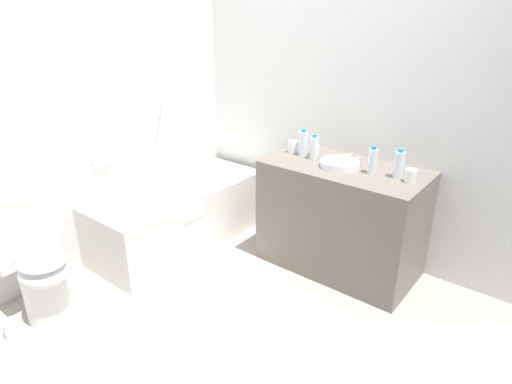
{
  "coord_description": "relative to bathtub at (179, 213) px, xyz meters",
  "views": [
    {
      "loc": [
        -1.69,
        -1.64,
        1.95
      ],
      "look_at": [
        0.52,
        0.12,
        0.72
      ],
      "focal_mm": 30.78,
      "sensor_mm": 36.0,
      "label": 1
    }
  ],
  "objects": [
    {
      "name": "drinking_glass_0",
      "position": [
        0.51,
        -1.75,
        0.61
      ],
      "size": [
        0.07,
        0.07,
        0.09
      ],
      "primitive_type": "cylinder",
      "color": "white",
      "rests_on": "vanity_counter"
    },
    {
      "name": "toilet_paper_roll",
      "position": [
        -1.48,
        -0.06,
        -0.22
      ],
      "size": [
        0.11,
        0.11,
        0.11
      ],
      "primitive_type": "cylinder",
      "color": "white",
      "rests_on": "ground_plane"
    },
    {
      "name": "water_bottle_1",
      "position": [
        0.54,
        -0.89,
        0.66
      ],
      "size": [
        0.07,
        0.07,
        0.21
      ],
      "color": "silver",
      "rests_on": "vanity_counter"
    },
    {
      "name": "sink_basin",
      "position": [
        0.48,
        -1.24,
        0.59
      ],
      "size": [
        0.28,
        0.28,
        0.05
      ],
      "primitive_type": "cylinder",
      "color": "white",
      "rests_on": "vanity_counter"
    },
    {
      "name": "wall_back_tiled",
      "position": [
        -0.56,
        0.37,
        0.88
      ],
      "size": [
        3.19,
        0.1,
        2.33
      ],
      "primitive_type": "cube",
      "color": "silver",
      "rests_on": "ground_plane"
    },
    {
      "name": "drinking_glass_2",
      "position": [
        0.55,
        -0.79,
        0.62
      ],
      "size": [
        0.08,
        0.08,
        0.1
      ],
      "primitive_type": "cylinder",
      "color": "white",
      "rests_on": "vanity_counter"
    },
    {
      "name": "drinking_glass_1",
      "position": [
        0.6,
        -0.96,
        0.61
      ],
      "size": [
        0.07,
        0.07,
        0.09
      ],
      "primitive_type": "cylinder",
      "color": "white",
      "rests_on": "vanity_counter"
    },
    {
      "name": "water_bottle_2",
      "position": [
        0.54,
        -1.65,
        0.66
      ],
      "size": [
        0.07,
        0.07,
        0.2
      ],
      "color": "silver",
      "rests_on": "vanity_counter"
    },
    {
      "name": "bath_mat",
      "position": [
        -0.12,
        -0.58,
        -0.27
      ],
      "size": [
        0.52,
        0.43,
        0.01
      ],
      "primitive_type": "cube",
      "color": "white",
      "rests_on": "ground_plane"
    },
    {
      "name": "water_bottle_0",
      "position": [
        0.52,
        -1.0,
        0.66
      ],
      "size": [
        0.06,
        0.06,
        0.19
      ],
      "color": "silver",
      "rests_on": "vanity_counter"
    },
    {
      "name": "wall_right_mirror",
      "position": [
        0.89,
        -1.0,
        0.88
      ],
      "size": [
        0.1,
        3.04,
        2.33
      ],
      "primitive_type": "cube",
      "color": "silver",
      "rests_on": "ground_plane"
    },
    {
      "name": "water_bottle_3",
      "position": [
        0.51,
        -1.48,
        0.66
      ],
      "size": [
        0.06,
        0.06,
        0.2
      ],
      "color": "silver",
      "rests_on": "vanity_counter"
    },
    {
      "name": "vanity_counter",
      "position": [
        0.52,
        -1.27,
        0.14
      ],
      "size": [
        0.63,
        1.18,
        0.85
      ],
      "primitive_type": "cube",
      "color": "#6B6056",
      "rests_on": "ground_plane"
    },
    {
      "name": "ground_plane",
      "position": [
        -0.56,
        -1.0,
        -0.28
      ],
      "size": [
        3.79,
        3.79,
        0.0
      ],
      "primitive_type": "plane",
      "color": "#9E9389"
    },
    {
      "name": "toilet",
      "position": [
        -1.24,
        -0.01,
        0.08
      ],
      "size": [
        0.4,
        0.48,
        0.73
      ],
      "rotation": [
        0.0,
        0.0,
        -1.59
      ],
      "color": "white",
      "rests_on": "ground_plane"
    },
    {
      "name": "bathtub",
      "position": [
        0.0,
        0.0,
        0.0
      ],
      "size": [
        1.54,
        0.65,
        1.24
      ],
      "color": "silver",
      "rests_on": "ground_plane"
    },
    {
      "name": "sink_faucet",
      "position": [
        0.65,
        -1.24,
        0.59
      ],
      "size": [
        0.12,
        0.15,
        0.06
      ],
      "color": "#ADADB2",
      "rests_on": "vanity_counter"
    }
  ]
}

